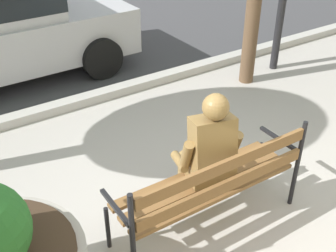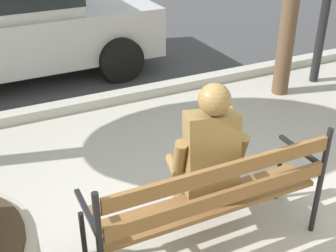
% 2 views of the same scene
% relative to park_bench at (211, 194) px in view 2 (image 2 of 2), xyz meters
% --- Properties ---
extents(ground_plane, '(80.00, 80.00, 0.00)m').
position_rel_park_bench_xyz_m(ground_plane, '(0.10, -0.06, -0.54)').
color(ground_plane, '#ADA8A0').
extents(street_surface, '(60.00, 9.00, 0.01)m').
position_rel_park_bench_xyz_m(street_surface, '(0.10, 7.44, -0.54)').
color(street_surface, '#424244').
rests_on(street_surface, ground).
extents(curb_stone, '(60.00, 0.20, 0.12)m').
position_rel_park_bench_xyz_m(curb_stone, '(0.10, 2.84, -0.48)').
color(curb_stone, '#B2AFA8').
rests_on(curb_stone, ground).
extents(park_bench, '(1.81, 0.54, 0.95)m').
position_rel_park_bench_xyz_m(park_bench, '(0.00, 0.00, 0.00)').
color(park_bench, brown).
rests_on(park_bench, ground).
extents(bronze_statue_seated, '(0.77, 0.80, 1.37)m').
position_rel_park_bench_xyz_m(bronze_statue_seated, '(0.08, 0.21, 0.12)').
color(bronze_statue_seated, olive).
rests_on(bronze_statue_seated, ground).
extents(parked_car_silver, '(4.12, 1.97, 1.56)m').
position_rel_park_bench_xyz_m(parked_car_silver, '(-0.81, 4.31, 0.30)').
color(parked_car_silver, '#B7B7BC').
rests_on(parked_car_silver, ground).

